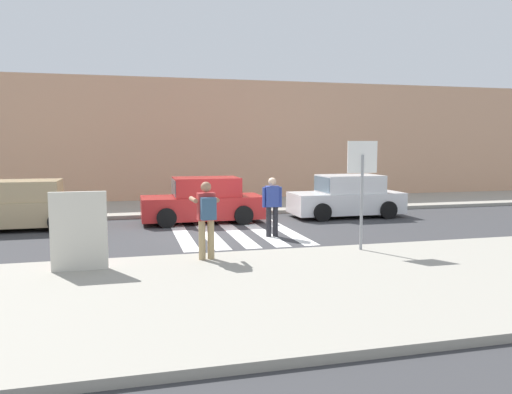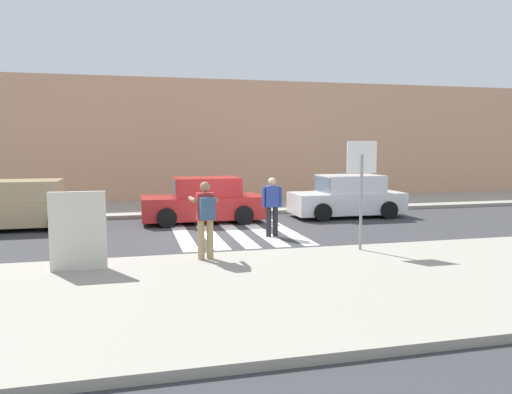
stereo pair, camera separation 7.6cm
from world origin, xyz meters
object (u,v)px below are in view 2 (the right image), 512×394
(parked_car_tan, at_px, (21,206))
(advertising_board, at_px, (78,231))
(stop_sign, at_px, (362,171))
(parked_car_red, at_px, (204,201))
(pedestrian_crossing, at_px, (272,203))
(parked_car_white, at_px, (347,197))
(photographer_with_backpack, at_px, (206,213))

(parked_car_tan, distance_m, advertising_board, 6.88)
(stop_sign, relative_size, parked_car_tan, 0.64)
(parked_car_red, bearing_deg, stop_sign, -64.03)
(parked_car_red, bearing_deg, pedestrian_crossing, -64.14)
(parked_car_red, distance_m, parked_car_white, 5.35)
(parked_car_red, xyz_separation_m, advertising_board, (-3.46, -6.46, 0.21))
(advertising_board, bearing_deg, photographer_with_backpack, 6.35)
(parked_car_tan, bearing_deg, stop_sign, -34.66)
(parked_car_tan, relative_size, parked_car_white, 1.00)
(parked_car_white, xyz_separation_m, advertising_board, (-8.81, -6.46, 0.21))
(parked_car_tan, relative_size, parked_car_red, 1.00)
(stop_sign, distance_m, parked_car_tan, 10.71)
(advertising_board, bearing_deg, parked_car_white, 36.26)
(stop_sign, relative_size, photographer_with_backpack, 1.52)
(pedestrian_crossing, height_order, parked_car_white, pedestrian_crossing)
(advertising_board, bearing_deg, parked_car_tan, 109.90)
(parked_car_tan, distance_m, parked_car_red, 5.80)
(stop_sign, height_order, parked_car_tan, stop_sign)
(pedestrian_crossing, distance_m, advertising_board, 5.98)
(advertising_board, bearing_deg, pedestrian_crossing, 33.25)
(pedestrian_crossing, distance_m, parked_car_red, 3.55)
(photographer_with_backpack, xyz_separation_m, parked_car_white, (6.18, 6.17, -0.44))
(stop_sign, xyz_separation_m, parked_car_red, (-2.94, 6.04, -1.32))
(stop_sign, bearing_deg, pedestrian_crossing, 116.10)
(stop_sign, distance_m, parked_car_red, 6.85)
(photographer_with_backpack, bearing_deg, advertising_board, -173.65)
(stop_sign, bearing_deg, parked_car_white, 68.28)
(parked_car_tan, bearing_deg, pedestrian_crossing, -23.44)
(stop_sign, height_order, pedestrian_crossing, stop_sign)
(parked_car_white, bearing_deg, parked_car_tan, 180.00)
(stop_sign, bearing_deg, photographer_with_backpack, -178.10)
(parked_car_tan, bearing_deg, parked_car_white, 0.00)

